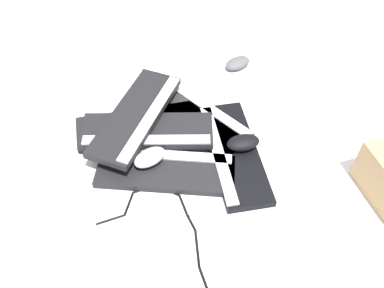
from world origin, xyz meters
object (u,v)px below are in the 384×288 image
object	(u,v)px
keyboard_0	(233,153)
mouse_1	(238,63)
mouse_0	(243,143)
keyboard_5	(137,115)
mouse_3	(150,157)
keyboard_4	(147,131)
mouse_2	(151,67)
keyboard_1	(194,116)
keyboard_2	(141,126)
keyboard_3	(166,171)

from	to	relation	value
keyboard_0	mouse_1	distance (m)	0.46
keyboard_0	mouse_0	distance (m)	0.05
keyboard_5	mouse_3	xyz separation A→B (m)	(0.11, -0.13, -0.02)
keyboard_4	mouse_2	world-z (taller)	keyboard_4
keyboard_4	keyboard_5	world-z (taller)	keyboard_5
keyboard_1	keyboard_2	size ratio (longest dim) A/B	1.03
mouse_1	mouse_3	size ratio (longest dim) A/B	1.00
mouse_1	mouse_2	world-z (taller)	same
keyboard_1	mouse_0	xyz separation A→B (m)	(0.21, -0.09, 0.04)
keyboard_2	mouse_1	world-z (taller)	mouse_1
keyboard_0	mouse_0	xyz separation A→B (m)	(0.02, 0.02, 0.04)
mouse_0	mouse_2	distance (m)	0.54
keyboard_1	mouse_1	distance (m)	0.34
mouse_1	mouse_3	world-z (taller)	mouse_3
keyboard_5	keyboard_2	bearing A→B (deg)	65.07
keyboard_4	mouse_1	size ratio (longest dim) A/B	4.22
keyboard_0	keyboard_2	xyz separation A→B (m)	(-0.34, -0.00, 0.00)
mouse_1	keyboard_3	bearing A→B (deg)	-150.87
keyboard_4	mouse_3	xyz separation A→B (m)	(0.06, -0.10, 0.01)
mouse_3	mouse_1	bearing A→B (deg)	-158.95
keyboard_3	keyboard_5	world-z (taller)	keyboard_5
keyboard_2	mouse_3	world-z (taller)	mouse_3
mouse_2	keyboard_0	bearing A→B (deg)	-170.85
keyboard_2	mouse_3	distance (m)	0.18
keyboard_0	keyboard_2	world-z (taller)	same
mouse_3	keyboard_2	bearing A→B (deg)	-111.97
keyboard_5	mouse_3	world-z (taller)	keyboard_5
keyboard_0	keyboard_3	xyz separation A→B (m)	(-0.18, -0.15, 0.00)
mouse_1	mouse_2	bearing A→B (deg)	149.06
keyboard_0	mouse_0	world-z (taller)	mouse_0
keyboard_4	mouse_1	bearing A→B (deg)	70.59
keyboard_2	keyboard_5	xyz separation A→B (m)	(-0.00, -0.01, 0.06)
keyboard_0	keyboard_1	distance (m)	0.21
keyboard_4	keyboard_5	bearing A→B (deg)	149.19
mouse_0	mouse_1	size ratio (longest dim) A/B	1.00
keyboard_2	keyboard_5	bearing A→B (deg)	-114.93
mouse_1	keyboard_2	bearing A→B (deg)	-171.31
keyboard_0	mouse_0	bearing A→B (deg)	44.37
mouse_0	keyboard_4	bearing A→B (deg)	156.66
keyboard_4	mouse_0	bearing A→B (deg)	11.18
mouse_0	mouse_2	xyz separation A→B (m)	(-0.46, 0.28, -0.03)
mouse_0	keyboard_5	bearing A→B (deg)	150.53
keyboard_0	mouse_3	size ratio (longest dim) A/B	4.13
keyboard_0	keyboard_1	xyz separation A→B (m)	(-0.18, 0.11, 0.00)
keyboard_3	mouse_0	size ratio (longest dim) A/B	4.22
keyboard_3	keyboard_4	size ratio (longest dim) A/B	1.00
keyboard_1	keyboard_5	bearing A→B (deg)	-142.75
keyboard_2	mouse_2	bearing A→B (deg)	107.84
keyboard_2	mouse_2	world-z (taller)	mouse_2
keyboard_0	mouse_3	bearing A→B (deg)	-148.90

